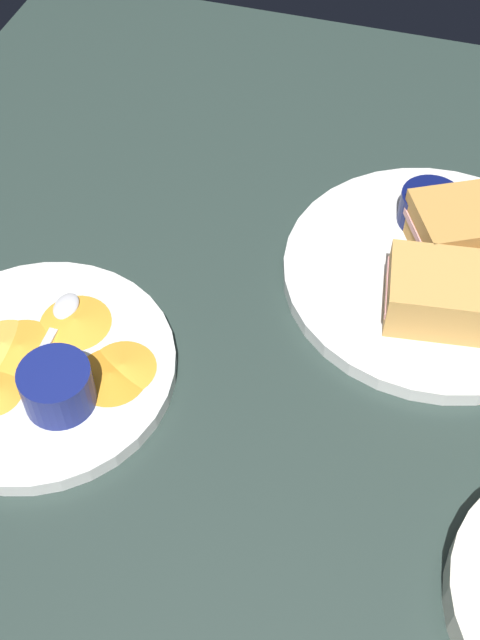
{
  "coord_description": "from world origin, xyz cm",
  "views": [
    {
      "loc": [
        -3.13,
        44.28,
        60.22
      ],
      "look_at": [
        10.23,
        -0.24,
        3.0
      ],
      "focal_mm": 46.53,
      "sensor_mm": 36.0,
      "label": 1
    }
  ],
  "objects_px": {
    "spoon_by_dark_ramekin": "(426,254)",
    "plate_chips_companion": "(39,368)",
    "sandwich_half_far": "(480,225)",
    "ramekin_light_gravy": "(57,386)",
    "sandwich_half_near": "(460,296)",
    "plate_sandwich_main": "(435,274)",
    "spoon_by_gravy_ramekin": "(60,317)",
    "ramekin_dark_sauce": "(430,207)"
  },
  "relations": [
    {
      "from": "spoon_by_dark_ramekin",
      "to": "spoon_by_gravy_ramekin",
      "type": "xyz_separation_m",
      "value": [
        0.31,
        0.17,
        0.0
      ]
    },
    {
      "from": "ramekin_dark_sauce",
      "to": "ramekin_light_gravy",
      "type": "distance_m",
      "value": 0.4
    },
    {
      "from": "ramekin_dark_sauce",
      "to": "plate_sandwich_main",
      "type": "bearing_deg",
      "value": 106.79
    },
    {
      "from": "plate_sandwich_main",
      "to": "sandwich_half_far",
      "type": "bearing_deg",
      "value": -124.21
    },
    {
      "from": "spoon_by_gravy_ramekin",
      "to": "spoon_by_dark_ramekin",
      "type": "bearing_deg",
      "value": -150.33
    },
    {
      "from": "sandwich_half_near",
      "to": "plate_chips_companion",
      "type": "distance_m",
      "value": 0.38
    },
    {
      "from": "sandwich_half_near",
      "to": "spoon_by_gravy_ramekin",
      "type": "bearing_deg",
      "value": 17.99
    },
    {
      "from": "plate_sandwich_main",
      "to": "sandwich_half_near",
      "type": "relative_size",
      "value": 2.09
    },
    {
      "from": "plate_sandwich_main",
      "to": "ramekin_dark_sauce",
      "type": "distance_m",
      "value": 0.07
    },
    {
      "from": "plate_chips_companion",
      "to": "spoon_by_gravy_ramekin",
      "type": "relative_size",
      "value": 2.45
    },
    {
      "from": "sandwich_half_far",
      "to": "ramekin_dark_sauce",
      "type": "xyz_separation_m",
      "value": [
        0.05,
        -0.02,
        -0.01
      ]
    },
    {
      "from": "sandwich_half_far",
      "to": "plate_sandwich_main",
      "type": "bearing_deg",
      "value": 55.79
    },
    {
      "from": "plate_chips_companion",
      "to": "spoon_by_dark_ramekin",
      "type": "bearing_deg",
      "value": -143.62
    },
    {
      "from": "plate_chips_companion",
      "to": "ramekin_light_gravy",
      "type": "xyz_separation_m",
      "value": [
        -0.04,
        0.03,
        0.03
      ]
    },
    {
      "from": "sandwich_half_near",
      "to": "spoon_by_dark_ramekin",
      "type": "relative_size",
      "value": 1.41
    },
    {
      "from": "sandwich_half_near",
      "to": "plate_sandwich_main",
      "type": "bearing_deg",
      "value": -64.21
    },
    {
      "from": "sandwich_half_near",
      "to": "plate_chips_companion",
      "type": "bearing_deg",
      "value": 25.33
    },
    {
      "from": "ramekin_light_gravy",
      "to": "sandwich_half_far",
      "type": "bearing_deg",
      "value": -137.35
    },
    {
      "from": "sandwich_half_far",
      "to": "spoon_by_gravy_ramekin",
      "type": "height_order",
      "value": "sandwich_half_far"
    },
    {
      "from": "sandwich_half_near",
      "to": "plate_chips_companion",
      "type": "height_order",
      "value": "sandwich_half_near"
    },
    {
      "from": "sandwich_half_near",
      "to": "sandwich_half_far",
      "type": "xyz_separation_m",
      "value": [
        -0.01,
        -0.1,
        0.0
      ]
    },
    {
      "from": "sandwich_half_far",
      "to": "ramekin_dark_sauce",
      "type": "bearing_deg",
      "value": -18.74
    },
    {
      "from": "plate_sandwich_main",
      "to": "spoon_by_dark_ramekin",
      "type": "xyz_separation_m",
      "value": [
        0.01,
        -0.01,
        0.01
      ]
    },
    {
      "from": "sandwich_half_near",
      "to": "ramekin_dark_sauce",
      "type": "distance_m",
      "value": 0.12
    },
    {
      "from": "plate_sandwich_main",
      "to": "spoon_by_dark_ramekin",
      "type": "distance_m",
      "value": 0.02
    },
    {
      "from": "plate_sandwich_main",
      "to": "sandwich_half_near",
      "type": "height_order",
      "value": "sandwich_half_near"
    },
    {
      "from": "plate_sandwich_main",
      "to": "spoon_by_dark_ramekin",
      "type": "bearing_deg",
      "value": -46.08
    },
    {
      "from": "plate_chips_companion",
      "to": "ramekin_light_gravy",
      "type": "relative_size",
      "value": 3.99
    },
    {
      "from": "sandwich_half_near",
      "to": "spoon_by_gravy_ramekin",
      "type": "xyz_separation_m",
      "value": [
        0.34,
        0.11,
        -0.02
      ]
    },
    {
      "from": "spoon_by_gravy_ramekin",
      "to": "ramekin_light_gravy",
      "type": "bearing_deg",
      "value": 114.6
    },
    {
      "from": "plate_sandwich_main",
      "to": "plate_chips_companion",
      "type": "xyz_separation_m",
      "value": [
        0.32,
        0.21,
        0.0
      ]
    },
    {
      "from": "plate_sandwich_main",
      "to": "plate_chips_companion",
      "type": "relative_size",
      "value": 1.21
    },
    {
      "from": "plate_sandwich_main",
      "to": "sandwich_half_near",
      "type": "bearing_deg",
      "value": 115.79
    },
    {
      "from": "spoon_by_dark_ramekin",
      "to": "ramekin_light_gravy",
      "type": "height_order",
      "value": "ramekin_light_gravy"
    },
    {
      "from": "sandwich_half_near",
      "to": "ramekin_dark_sauce",
      "type": "bearing_deg",
      "value": -69.09
    },
    {
      "from": "sandwich_half_far",
      "to": "spoon_by_dark_ramekin",
      "type": "height_order",
      "value": "sandwich_half_far"
    },
    {
      "from": "plate_chips_companion",
      "to": "ramekin_light_gravy",
      "type": "height_order",
      "value": "ramekin_light_gravy"
    },
    {
      "from": "sandwich_half_near",
      "to": "spoon_by_gravy_ramekin",
      "type": "height_order",
      "value": "sandwich_half_near"
    },
    {
      "from": "plate_sandwich_main",
      "to": "spoon_by_dark_ramekin",
      "type": "relative_size",
      "value": 2.95
    },
    {
      "from": "spoon_by_dark_ramekin",
      "to": "plate_chips_companion",
      "type": "height_order",
      "value": "spoon_by_dark_ramekin"
    },
    {
      "from": "sandwich_half_far",
      "to": "plate_chips_companion",
      "type": "relative_size",
      "value": 0.62
    },
    {
      "from": "sandwich_half_far",
      "to": "ramekin_light_gravy",
      "type": "bearing_deg",
      "value": 42.65
    }
  ]
}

